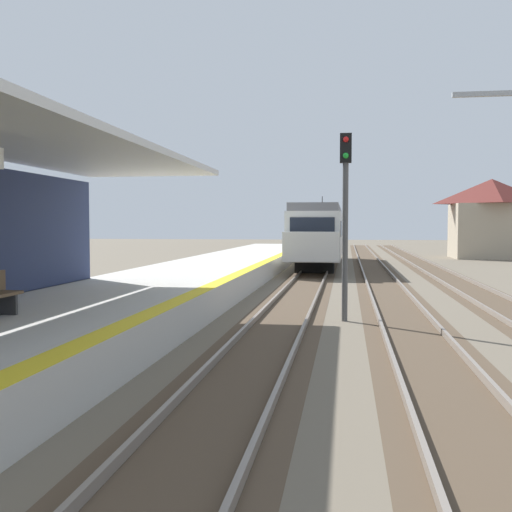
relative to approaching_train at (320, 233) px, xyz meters
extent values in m
cube|color=#B7B5AD|center=(-4.40, -23.15, -1.73)|extent=(5.00, 80.00, 0.90)
cube|color=yellow|center=(-2.15, -23.15, -1.27)|extent=(0.50, 80.00, 0.01)
cube|color=#4C3D2D|center=(0.00, -19.15, -2.17)|extent=(2.34, 120.00, 0.01)
cube|color=slate|center=(-0.72, -19.15, -2.09)|extent=(0.08, 120.00, 0.15)
cube|color=slate|center=(0.72, -19.15, -2.09)|extent=(0.08, 120.00, 0.15)
cube|color=#4C3D2D|center=(3.40, -19.15, -2.17)|extent=(2.34, 120.00, 0.01)
cube|color=slate|center=(2.68, -19.15, -2.09)|extent=(0.08, 120.00, 0.15)
cube|color=slate|center=(4.12, -19.15, -2.09)|extent=(0.08, 120.00, 0.15)
cube|color=#4C3D2D|center=(6.80, -19.15, -2.17)|extent=(2.34, 120.00, 0.01)
cube|color=slate|center=(6.08, -19.15, -2.09)|extent=(0.08, 120.00, 0.15)
cube|color=silver|center=(0.00, 0.38, -0.11)|extent=(2.90, 18.00, 2.70)
cube|color=slate|center=(0.00, 0.38, 1.46)|extent=(2.67, 18.00, 0.44)
cube|color=black|center=(0.00, -8.64, 0.30)|extent=(2.32, 0.06, 1.21)
cube|color=silver|center=(0.00, -9.42, -0.58)|extent=(2.78, 1.60, 1.49)
cube|color=black|center=(1.46, 0.38, 0.30)|extent=(0.04, 15.84, 0.86)
cylinder|color=#333333|center=(0.00, 3.98, 2.13)|extent=(0.06, 0.06, 0.90)
cube|color=black|center=(0.00, -5.47, -1.82)|extent=(2.17, 2.20, 0.72)
cube|color=black|center=(0.00, 6.23, -1.82)|extent=(2.17, 2.20, 0.72)
cylinder|color=#4C4C4C|center=(1.73, -22.98, 0.02)|extent=(0.16, 0.16, 4.40)
cube|color=black|center=(1.73, -22.98, 2.62)|extent=(0.32, 0.24, 0.80)
sphere|color=red|center=(1.73, -23.12, 2.84)|extent=(0.16, 0.16, 0.16)
sphere|color=green|center=(1.73, -23.12, 2.40)|extent=(0.16, 0.16, 0.16)
cube|color=#333333|center=(-4.87, -28.81, -1.06)|extent=(0.36, 0.08, 0.44)
cube|color=tan|center=(13.31, 10.98, 0.02)|extent=(6.00, 4.80, 4.40)
pyramid|color=maroon|center=(13.31, 10.98, 3.22)|extent=(6.60, 5.28, 2.00)
camera|label=1|loc=(1.78, -39.77, 0.51)|focal=42.03mm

